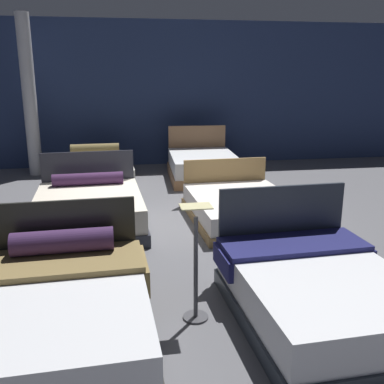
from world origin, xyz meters
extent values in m
cube|color=#5B5B60|center=(0.00, 0.00, -0.01)|extent=(18.00, 18.00, 0.02)
cube|color=navy|center=(0.00, 4.55, 1.75)|extent=(18.00, 0.06, 3.50)
cube|color=black|center=(-1.20, -3.12, 0.07)|extent=(1.62, 2.06, 0.14)
cube|color=silver|center=(-1.20, -3.12, 0.30)|extent=(1.55, 2.00, 0.33)
cube|color=black|center=(-1.24, -2.12, 0.50)|extent=(1.44, 0.10, 1.00)
cube|color=olive|center=(-1.22, -2.49, 0.50)|extent=(1.54, 0.75, 0.06)
cube|color=olive|center=(-0.46, -2.46, 0.34)|extent=(0.09, 0.69, 0.26)
cylinder|color=#40264E|center=(-1.23, -2.33, 0.64)|extent=(0.99, 0.27, 0.23)
cube|color=#272D36|center=(1.14, -3.11, 0.08)|extent=(1.61, 2.03, 0.16)
cube|color=silver|center=(1.14, -3.11, 0.32)|extent=(1.55, 1.97, 0.33)
cube|color=#272D36|center=(1.09, -2.13, 0.53)|extent=(1.44, 0.10, 1.06)
cube|color=navy|center=(1.11, -2.46, 0.51)|extent=(1.53, 0.66, 0.05)
cube|color=navy|center=(0.35, -2.49, 0.39)|extent=(0.08, 0.59, 0.20)
cube|color=navy|center=(1.87, -2.42, 0.39)|extent=(0.08, 0.59, 0.20)
cube|color=#292A33|center=(-1.14, -0.16, 0.09)|extent=(1.69, 2.02, 0.18)
cube|color=silver|center=(-1.14, -0.16, 0.35)|extent=(1.63, 1.96, 0.33)
cube|color=#292A33|center=(-1.19, 0.81, 0.50)|extent=(1.50, 0.12, 1.00)
cylinder|color=#3D2145|center=(-1.17, 0.48, 0.61)|extent=(1.12, 0.25, 0.19)
cube|color=#997646|center=(1.21, -0.17, 0.06)|extent=(1.66, 2.10, 0.13)
cube|color=white|center=(1.21, -0.17, 0.26)|extent=(1.60, 2.04, 0.27)
cube|color=#997646|center=(1.17, 0.85, 0.40)|extent=(1.49, 0.10, 0.80)
cube|color=#2C292F|center=(-1.18, 2.79, 0.07)|extent=(1.66, 2.07, 0.15)
cube|color=silver|center=(-1.18, 2.79, 0.29)|extent=(1.60, 2.00, 0.28)
cube|color=olive|center=(-1.21, 3.45, 0.46)|extent=(1.58, 0.68, 0.06)
cube|color=olive|center=(-1.99, 3.42, 0.30)|extent=(0.09, 0.62, 0.26)
cube|color=olive|center=(-0.42, 3.49, 0.30)|extent=(0.09, 0.62, 0.26)
cylinder|color=olive|center=(-1.21, 3.43, 0.61)|extent=(1.07, 0.29, 0.24)
cube|color=#936B49|center=(1.13, 2.73, 0.10)|extent=(1.53, 2.09, 0.20)
cube|color=silver|center=(1.13, 2.73, 0.37)|extent=(1.47, 2.03, 0.34)
cube|color=#936B49|center=(1.17, 3.75, 0.52)|extent=(1.36, 0.10, 1.05)
cylinder|color=#3F3F44|center=(0.00, -2.87, 0.01)|extent=(0.24, 0.24, 0.02)
cylinder|color=#3F3F44|center=(0.00, -2.87, 0.50)|extent=(0.04, 0.04, 1.01)
cube|color=beige|center=(0.00, -2.87, 1.11)|extent=(0.28, 0.20, 0.01)
cylinder|color=silver|center=(-2.57, 3.79, 1.75)|extent=(0.30, 0.30, 3.50)
camera|label=1|loc=(-0.63, -6.49, 2.23)|focal=40.87mm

